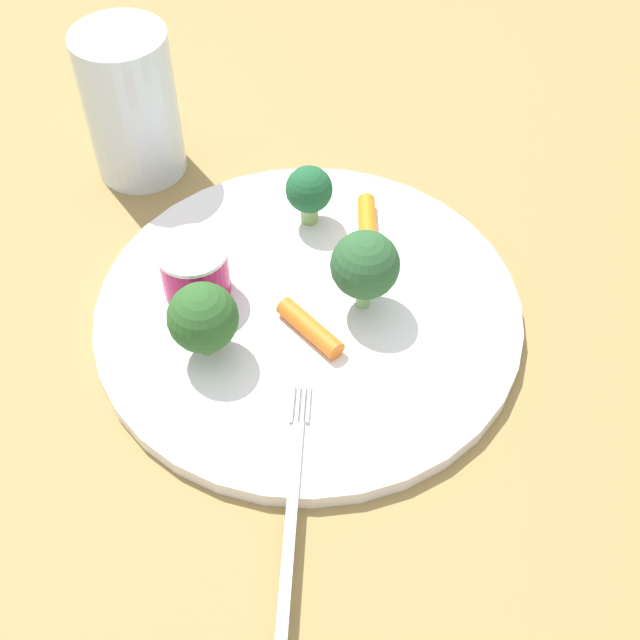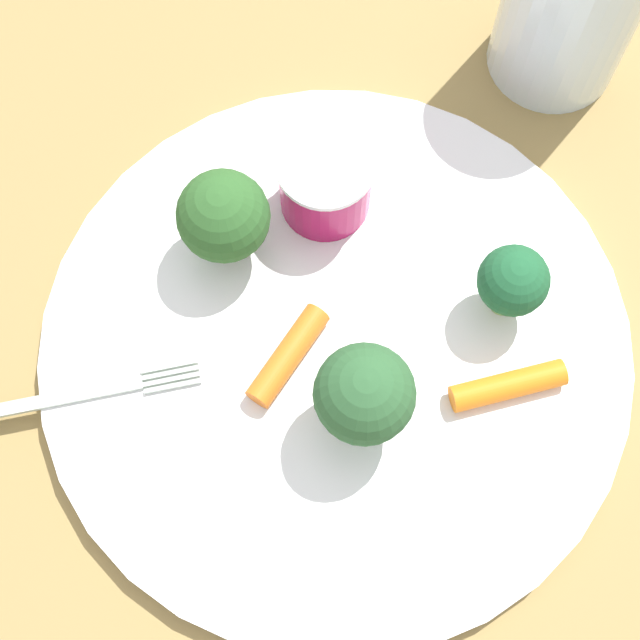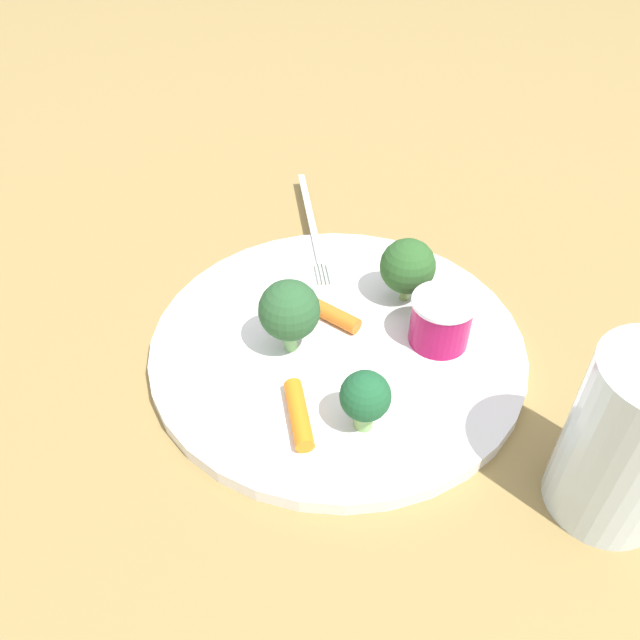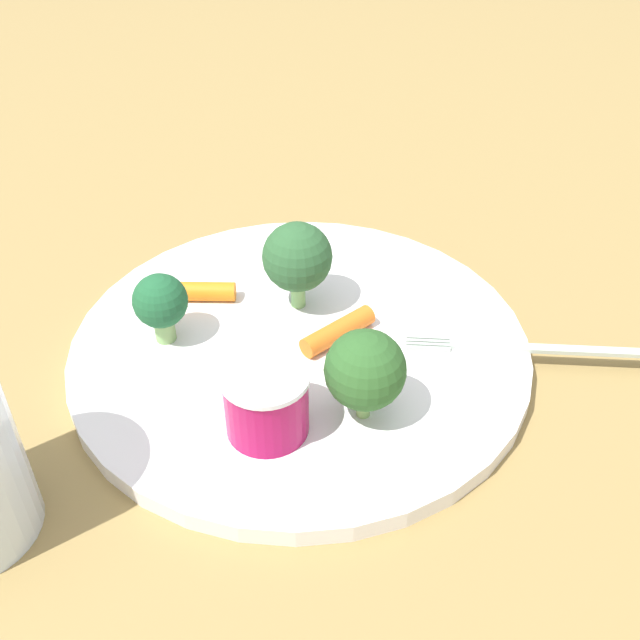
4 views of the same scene
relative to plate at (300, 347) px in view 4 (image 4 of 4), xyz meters
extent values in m
plane|color=olive|center=(0.00, 0.00, -0.01)|extent=(2.40, 2.40, 0.00)
cylinder|color=white|center=(0.00, 0.00, 0.00)|extent=(0.30, 0.30, 0.01)
cylinder|color=#9D0D46|center=(-0.04, 0.07, 0.03)|extent=(0.05, 0.05, 0.04)
cylinder|color=silver|center=(-0.04, 0.07, 0.05)|extent=(0.05, 0.05, 0.00)
cylinder|color=#84B065|center=(0.06, 0.06, 0.01)|extent=(0.01, 0.01, 0.02)
sphere|color=#1E5731|center=(0.06, 0.06, 0.04)|extent=(0.03, 0.03, 0.03)
cylinder|color=#83AF59|center=(-0.07, 0.02, 0.01)|extent=(0.01, 0.01, 0.02)
sphere|color=#2C5926|center=(-0.07, 0.02, 0.04)|extent=(0.05, 0.05, 0.05)
cylinder|color=#81BB6D|center=(0.03, -0.03, 0.02)|extent=(0.01, 0.01, 0.02)
sphere|color=#2C582F|center=(0.03, -0.03, 0.05)|extent=(0.05, 0.05, 0.05)
cylinder|color=orange|center=(0.08, 0.02, 0.01)|extent=(0.05, 0.05, 0.01)
cylinder|color=orange|center=(-0.02, -0.02, 0.01)|extent=(0.02, 0.06, 0.01)
cube|color=#B5C2B4|center=(-0.13, -0.12, 0.01)|extent=(0.13, 0.11, 0.00)
cube|color=#B5C2B4|center=(-0.07, -0.05, 0.01)|extent=(0.02, 0.02, 0.00)
cube|color=#B5C2B4|center=(-0.06, -0.05, 0.01)|extent=(0.02, 0.02, 0.00)
cube|color=#B5C2B4|center=(-0.06, -0.06, 0.01)|extent=(0.02, 0.02, 0.00)
cube|color=#B5C2B4|center=(-0.06, -0.06, 0.01)|extent=(0.02, 0.02, 0.00)
camera|label=1|loc=(-0.27, -0.27, 0.45)|focal=47.71mm
camera|label=2|loc=(0.06, -0.13, 0.45)|focal=53.20mm
camera|label=3|loc=(0.31, 0.18, 0.35)|focal=35.21mm
camera|label=4|loc=(-0.27, 0.25, 0.32)|focal=41.71mm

